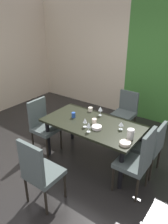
{
  "coord_description": "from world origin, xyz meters",
  "views": [
    {
      "loc": [
        2.23,
        -2.41,
        2.49
      ],
      "look_at": [
        0.17,
        0.43,
        0.85
      ],
      "focal_mm": 35.0,
      "sensor_mm": 36.0,
      "label": 1
    }
  ],
  "objects": [
    {
      "name": "chair_left_near",
      "position": [
        -0.53,
        0.07,
        0.56
      ],
      "size": [
        0.45,
        0.44,
        1.01
      ],
      "rotation": [
        0.0,
        0.0,
        -1.57
      ],
      "color": "#454F4D",
      "rests_on": "ground_plane"
    },
    {
      "name": "cup_rear",
      "position": [
        0.03,
        0.31,
        0.8
      ],
      "size": [
        0.07,
        0.07,
        0.09
      ],
      "primitive_type": "cylinder",
      "color": "#224595",
      "rests_on": "dining_table"
    },
    {
      "name": "ground_plane",
      "position": [
        0.0,
        0.0,
        -0.01
      ],
      "size": [
        5.74,
        5.22,
        0.02
      ],
      "primitive_type": "cube",
      "color": "black"
    },
    {
      "name": "back_panel_interior",
      "position": [
        -1.47,
        2.56,
        1.42
      ],
      "size": [
        2.81,
        0.1,
        2.84
      ],
      "primitive_type": "cube",
      "color": "beige",
      "rests_on": "ground_plane"
    },
    {
      "name": "serving_bowl_corner",
      "position": [
        0.59,
        0.21,
        0.78
      ],
      "size": [
        0.16,
        0.16,
        0.05
      ],
      "primitive_type": "cylinder",
      "color": "white",
      "rests_on": "dining_table"
    },
    {
      "name": "serving_bowl_east",
      "position": [
        1.17,
        0.05,
        0.78
      ],
      "size": [
        0.16,
        0.16,
        0.05
      ],
      "primitive_type": "cylinder",
      "color": "#F2DFC7",
      "rests_on": "dining_table"
    },
    {
      "name": "wine_glass_near_shelf",
      "position": [
        0.37,
        0.66,
        0.88
      ],
      "size": [
        0.08,
        0.08,
        0.17
      ],
      "color": "silver",
      "rests_on": "dining_table"
    },
    {
      "name": "cup_right",
      "position": [
        0.12,
        0.7,
        0.79
      ],
      "size": [
        0.08,
        0.08,
        0.08
      ],
      "primitive_type": "cylinder",
      "color": "beige",
      "rests_on": "dining_table"
    },
    {
      "name": "chair_head_near",
      "position": [
        0.42,
        -0.92,
        0.57
      ],
      "size": [
        0.44,
        0.44,
        1.04
      ],
      "color": "#454F4D",
      "rests_on": "ground_plane"
    },
    {
      "name": "chair_right_far",
      "position": [
        1.37,
        0.6,
        0.53
      ],
      "size": [
        0.44,
        0.44,
        0.92
      ],
      "rotation": [
        0.0,
        0.0,
        1.57
      ],
      "color": "#454F4D",
      "rests_on": "ground_plane"
    },
    {
      "name": "pitcher_near_window",
      "position": [
        1.16,
        0.24,
        0.84
      ],
      "size": [
        0.12,
        0.11,
        0.16
      ],
      "color": "silver",
      "rests_on": "dining_table"
    },
    {
      "name": "wine_glass_north",
      "position": [
        0.91,
        0.42,
        0.85
      ],
      "size": [
        0.08,
        0.08,
        0.13
      ],
      "color": "silver",
      "rests_on": "dining_table"
    },
    {
      "name": "wine_glass_left",
      "position": [
        0.54,
        0.05,
        0.87
      ],
      "size": [
        0.07,
        0.07,
        0.17
      ],
      "color": "silver",
      "rests_on": "dining_table"
    },
    {
      "name": "cup_west",
      "position": [
        0.46,
        0.33,
        0.8
      ],
      "size": [
        0.08,
        0.08,
        0.09
      ],
      "primitive_type": "cylinder",
      "color": "#FEE6D0",
      "rests_on": "dining_table"
    },
    {
      "name": "wine_glass_south",
      "position": [
        0.4,
        0.15,
        0.86
      ],
      "size": [
        0.07,
        0.07,
        0.16
      ],
      "color": "silver",
      "rests_on": "dining_table"
    },
    {
      "name": "chair_head_far",
      "position": [
        0.45,
        1.58,
        0.53
      ],
      "size": [
        0.44,
        0.45,
        0.93
      ],
      "rotation": [
        0.0,
        0.0,
        3.14
      ],
      "color": "#454F4D",
      "rests_on": "ground_plane"
    },
    {
      "name": "dining_table",
      "position": [
        0.42,
        0.34,
        0.66
      ],
      "size": [
        1.69,
        0.9,
        0.75
      ],
      "color": "black",
      "rests_on": "ground_plane"
    },
    {
      "name": "chair_right_near",
      "position": [
        1.38,
        0.07,
        0.58
      ],
      "size": [
        0.44,
        0.44,
        1.06
      ],
      "rotation": [
        0.0,
        0.0,
        1.57
      ],
      "color": "#454F4D",
      "rests_on": "ground_plane"
    }
  ]
}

